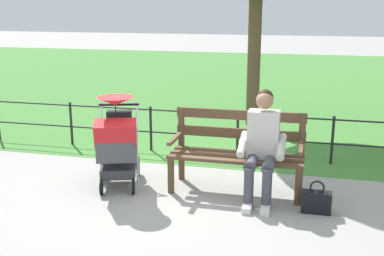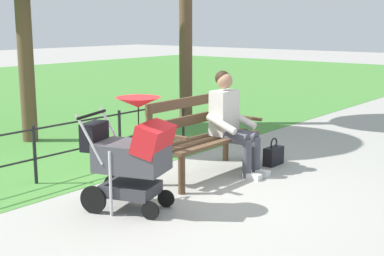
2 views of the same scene
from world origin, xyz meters
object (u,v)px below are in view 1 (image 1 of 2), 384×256
park_bench (237,148)px  stroller (117,140)px  person_on_bench (262,143)px  handbag (316,201)px

park_bench → stroller: stroller is taller
park_bench → person_on_bench: size_ratio=1.26×
stroller → handbag: (-2.40, 0.22, -0.47)m
person_on_bench → handbag: person_on_bench is taller
park_bench → handbag: (-0.95, 0.48, -0.40)m
person_on_bench → stroller: (1.76, 0.04, -0.08)m
stroller → park_bench: bearing=-169.8°
stroller → handbag: stroller is taller
park_bench → handbag: bearing=153.4°
stroller → handbag: 2.45m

